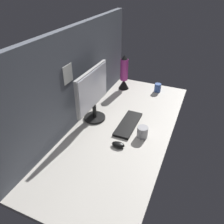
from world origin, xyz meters
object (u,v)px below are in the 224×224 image
monitor (93,93)px  keyboard (128,124)px  mug_ceramic_blue (158,88)px  mouse (118,145)px  lava_lamp (124,75)px  mug_steel (142,132)px

monitor → keyboard: monitor is taller
mug_ceramic_blue → mouse: bearing=176.9°
keyboard → mouse: 27.72cm
keyboard → mug_ceramic_blue: 68.47cm
mouse → lava_lamp: size_ratio=0.27×
monitor → mug_ceramic_blue: bearing=-28.0°
keyboard → lava_lamp: 68.29cm
mug_steel → mug_ceramic_blue: bearing=5.4°
keyboard → lava_lamp: (60.84, 27.58, 14.16)cm
mug_steel → lava_lamp: size_ratio=0.24×
mouse → keyboard: bearing=4.9°
mug_ceramic_blue → mug_steel: bearing=-174.6°
monitor → mug_ceramic_blue: 82.53cm
keyboard → mouse: mouse is taller
keyboard → lava_lamp: lava_lamp is taller
keyboard → monitor: bearing=94.4°
keyboard → mug_steel: (-9.90, -14.83, 3.34)cm
keyboard → lava_lamp: bearing=23.9°
mug_steel → mug_ceramic_blue: size_ratio=0.88×
keyboard → mug_steel: 18.14cm
mouse → mug_ceramic_blue: (95.59, -5.11, 2.69)cm
mug_steel → lava_lamp: bearing=30.9°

